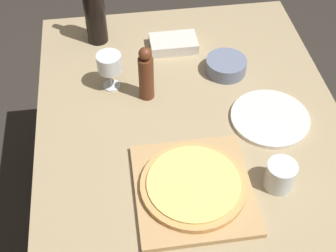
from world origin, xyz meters
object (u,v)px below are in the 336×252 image
at_px(wine_glass, 109,64).
at_px(small_bowl, 226,66).
at_px(wine_bottle, 94,8).
at_px(pepper_mill, 146,74).
at_px(pizza, 193,185).

distance_m(wine_glass, small_bowl, 0.42).
distance_m(wine_bottle, wine_glass, 0.28).
bearing_deg(wine_bottle, wine_glass, -82.51).
xyz_separation_m(pepper_mill, small_bowl, (0.29, 0.09, -0.07)).
bearing_deg(pizza, pepper_mill, 102.00).
bearing_deg(pepper_mill, wine_bottle, 114.19).
relative_size(pepper_mill, wine_glass, 1.50).
distance_m(wine_bottle, small_bowl, 0.53).
bearing_deg(wine_glass, pepper_mill, -29.57).
relative_size(wine_bottle, wine_glass, 2.60).
relative_size(pizza, wine_glass, 2.22).
relative_size(wine_bottle, small_bowl, 2.44).
bearing_deg(wine_bottle, pepper_mill, -65.81).
height_order(pizza, wine_glass, wine_glass).
bearing_deg(pizza, small_bowl, 67.26).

